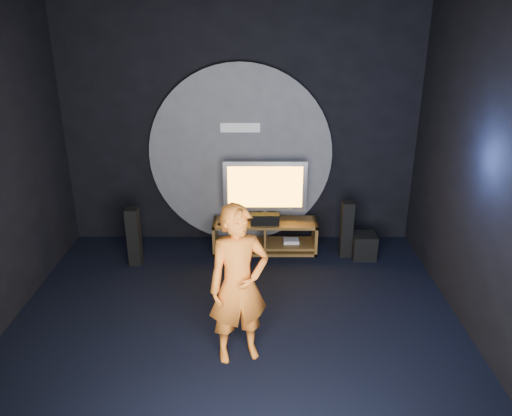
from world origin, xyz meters
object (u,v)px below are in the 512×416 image
Objects in this scene: tower_speaker_right at (346,229)px; subwoofer at (364,246)px; tower_speaker_left at (134,237)px; player at (239,285)px; media_console at (265,238)px; tv at (265,188)px.

subwoofer is at bearing -15.75° from tower_speaker_right.
player reaches higher than tower_speaker_left.
player is at bearing -97.01° from media_console.
player is at bearing -127.76° from subwoofer.
subwoofer is (0.24, -0.07, -0.23)m from tower_speaker_right.
subwoofer is at bearing 35.09° from player.
tv is at bearing 167.97° from subwoofer.
tower_speaker_left is at bearing -174.91° from tower_speaker_right.
tv is (-0.01, 0.07, 0.73)m from media_console.
tower_speaker_right is at bearing 40.22° from player.
player is (-1.42, -2.21, 0.40)m from tower_speaker_right.
tower_speaker_left is 3.16m from subwoofer.
tower_speaker_right is (1.13, -0.22, -0.52)m from tv.
tower_speaker_left is 2.49m from player.
media_console is at bearing -84.20° from tv.
media_console is 0.73m from tv.
player is (-1.66, -2.15, 0.63)m from subwoofer.
tower_speaker_right is 0.34m from subwoofer.
media_console is 1.16m from tower_speaker_right.
tower_speaker_left is 2.91m from tower_speaker_right.
subwoofer is (3.14, 0.19, -0.23)m from tower_speaker_left.
media_console is 2.47m from player.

